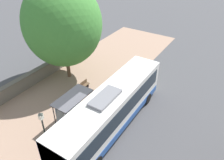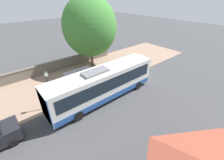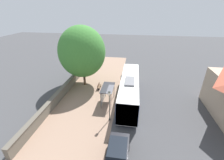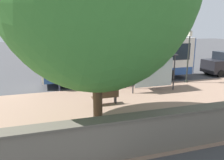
% 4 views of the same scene
% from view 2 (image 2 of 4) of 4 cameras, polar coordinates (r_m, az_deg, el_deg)
% --- Properties ---
extents(ground_plane, '(120.00, 120.00, 0.00)m').
position_cam_2_polar(ground_plane, '(17.23, -10.62, -6.17)').
color(ground_plane, '#424244').
rests_on(ground_plane, ground).
extents(sidewalk_plaza, '(9.00, 44.00, 0.02)m').
position_cam_2_polar(sidewalk_plaza, '(20.71, -17.00, -0.29)').
color(sidewalk_plaza, '#937560').
rests_on(sidewalk_plaza, ground).
extents(stone_wall, '(0.60, 20.00, 1.41)m').
position_cam_2_polar(stone_wall, '(23.85, -21.39, 4.97)').
color(stone_wall, '#6B6356').
rests_on(stone_wall, ground).
extents(bus, '(2.60, 12.17, 3.68)m').
position_cam_2_polar(bus, '(15.65, -3.34, -1.33)').
color(bus, silver).
rests_on(bus, ground).
extents(bus_shelter, '(1.65, 3.33, 2.50)m').
position_cam_2_polar(bus_shelter, '(17.41, -12.49, 2.08)').
color(bus_shelter, '#2D2D33').
rests_on(bus_shelter, ground).
extents(pedestrian, '(0.34, 0.24, 1.79)m').
position_cam_2_polar(pedestrian, '(19.96, 5.47, 3.25)').
color(pedestrian, '#2D3347').
rests_on(pedestrian, ground).
extents(bench, '(0.40, 1.50, 0.88)m').
position_cam_2_polar(bench, '(21.40, -5.78, 3.42)').
color(bench, brown).
rests_on(bench, ground).
extents(street_lamp_near, '(0.28, 0.28, 4.10)m').
position_cam_2_polar(street_lamp_near, '(15.29, -22.87, -2.41)').
color(street_lamp_near, '#2D332D').
rests_on(street_lamp_near, ground).
extents(shade_tree, '(7.58, 7.58, 10.12)m').
position_cam_2_polar(shade_tree, '(22.52, -8.50, 19.38)').
color(shade_tree, brown).
rests_on(shade_tree, ground).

